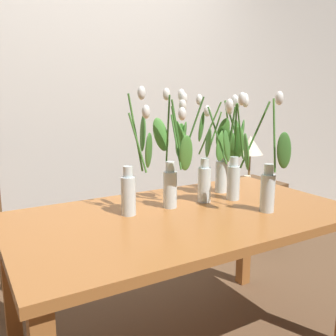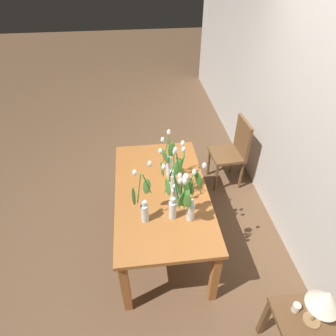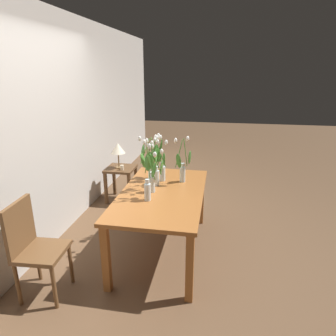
{
  "view_description": "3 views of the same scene",
  "coord_description": "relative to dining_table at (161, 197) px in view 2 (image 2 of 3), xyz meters",
  "views": [
    {
      "loc": [
        -0.9,
        -1.39,
        1.28
      ],
      "look_at": [
        -0.05,
        0.08,
        0.95
      ],
      "focal_mm": 39.27,
      "sensor_mm": 36.0,
      "label": 1
    },
    {
      "loc": [
        2.07,
        -0.18,
        2.72
      ],
      "look_at": [
        -0.02,
        0.07,
        1.01
      ],
      "focal_mm": 31.34,
      "sensor_mm": 36.0,
      "label": 2
    },
    {
      "loc": [
        -2.94,
        -0.58,
        2.02
      ],
      "look_at": [
        0.03,
        -0.06,
        1.01
      ],
      "focal_mm": 31.6,
      "sensor_mm": 36.0,
      "label": 3
    }
  ],
  "objects": [
    {
      "name": "tulip_vase_3",
      "position": [
        0.36,
        0.1,
        0.31
      ],
      "size": [
        0.19,
        0.17,
        0.54
      ],
      "color": "silver",
      "rests_on": "dining_table"
    },
    {
      "name": "tulip_vase_5",
      "position": [
        -0.21,
        0.1,
        0.28
      ],
      "size": [
        0.16,
        0.15,
        0.58
      ],
      "color": "silver",
      "rests_on": "dining_table"
    },
    {
      "name": "dining_table",
      "position": [
        0.0,
        0.0,
        0.0
      ],
      "size": [
        1.6,
        0.9,
        0.74
      ],
      "color": "#A3602D",
      "rests_on": "ground"
    },
    {
      "name": "tulip_vase_2",
      "position": [
        0.38,
        0.21,
        0.32
      ],
      "size": [
        0.27,
        0.22,
        0.56
      ],
      "color": "silver",
      "rests_on": "dining_table"
    },
    {
      "name": "dining_chair",
      "position": [
        -0.88,
        1.02,
        -0.12
      ],
      "size": [
        0.42,
        0.42,
        0.93
      ],
      "color": "brown",
      "rests_on": "ground"
    },
    {
      "name": "side_table",
      "position": [
        1.28,
        0.92,
        -0.22
      ],
      "size": [
        0.44,
        0.44,
        0.55
      ],
      "color": "brown",
      "rests_on": "ground"
    },
    {
      "name": "table_lamp",
      "position": [
        1.27,
        0.94,
        0.21
      ],
      "size": [
        0.22,
        0.22,
        0.4
      ],
      "color": "olive",
      "rests_on": "side_table"
    },
    {
      "name": "tulip_vase_1",
      "position": [
        0.19,
        0.1,
        0.27
      ],
      "size": [
        0.27,
        0.22,
        0.58
      ],
      "color": "silver",
      "rests_on": "dining_table"
    },
    {
      "name": "tulip_vase_0",
      "position": [
        0.01,
        0.12,
        0.32
      ],
      "size": [
        0.16,
        0.26,
        0.58
      ],
      "color": "silver",
      "rests_on": "dining_table"
    },
    {
      "name": "pillar_candle",
      "position": [
        1.18,
        0.86,
        -0.06
      ],
      "size": [
        0.06,
        0.06,
        0.07
      ],
      "primitive_type": "cylinder",
      "color": "beige",
      "rests_on": "side_table"
    },
    {
      "name": "room_wall_rear",
      "position": [
        0.0,
        1.39,
        0.7
      ],
      "size": [
        9.0,
        0.1,
        2.7
      ],
      "primitive_type": "cube",
      "color": "beige",
      "rests_on": "ground"
    },
    {
      "name": "ground_plane",
      "position": [
        0.0,
        0.0,
        -0.65
      ],
      "size": [
        18.0,
        18.0,
        0.0
      ],
      "primitive_type": "plane",
      "color": "brown"
    },
    {
      "name": "tulip_vase_4",
      "position": [
        0.33,
        -0.18,
        0.27
      ],
      "size": [
        0.2,
        0.19,
        0.56
      ],
      "color": "silver",
      "rests_on": "dining_table"
    }
  ]
}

